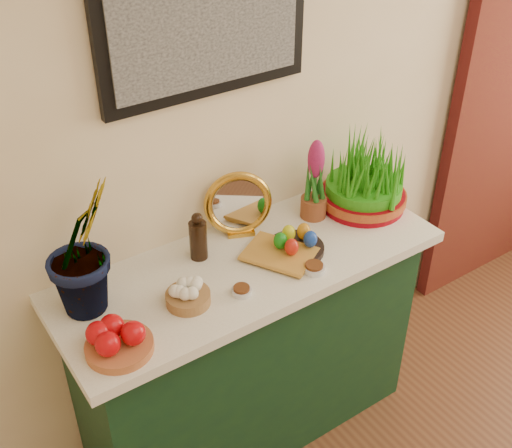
{
  "coord_description": "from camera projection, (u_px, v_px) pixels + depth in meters",
  "views": [
    {
      "loc": [
        -1.43,
        0.51,
        2.27
      ],
      "look_at": [
        -0.45,
        1.95,
        1.07
      ],
      "focal_mm": 45.0,
      "sensor_mm": 36.0,
      "label": 1
    }
  ],
  "objects": [
    {
      "name": "sideboard",
      "position": [
        249.0,
        353.0,
        2.52
      ],
      "size": [
        1.3,
        0.45,
        0.85
      ],
      "primitive_type": "cube",
      "color": "#14371A",
      "rests_on": "ground"
    },
    {
      "name": "tablecloth",
      "position": [
        248.0,
        264.0,
        2.27
      ],
      "size": [
        1.4,
        0.55,
        0.04
      ],
      "primitive_type": "cube",
      "color": "white",
      "rests_on": "sideboard"
    },
    {
      "name": "hyacinth_green",
      "position": [
        79.0,
        228.0,
        1.89
      ],
      "size": [
        0.37,
        0.34,
        0.59
      ],
      "primitive_type": "imported",
      "rotation": [
        0.0,
        0.0,
        0.38
      ],
      "color": "#246E1F",
      "rests_on": "tablecloth"
    },
    {
      "name": "apple_bowl",
      "position": [
        118.0,
        340.0,
        1.87
      ],
      "size": [
        0.22,
        0.22,
        0.1
      ],
      "color": "#AF5D32",
      "rests_on": "tablecloth"
    },
    {
      "name": "garlic_basket",
      "position": [
        188.0,
        295.0,
        2.05
      ],
      "size": [
        0.15,
        0.15,
        0.08
      ],
      "color": "#99673D",
      "rests_on": "tablecloth"
    },
    {
      "name": "vinegar_cruet",
      "position": [
        198.0,
        238.0,
        2.22
      ],
      "size": [
        0.06,
        0.06,
        0.18
      ],
      "color": "black",
      "rests_on": "tablecloth"
    },
    {
      "name": "mirror",
      "position": [
        238.0,
        205.0,
        2.33
      ],
      "size": [
        0.25,
        0.15,
        0.25
      ],
      "color": "gold",
      "rests_on": "tablecloth"
    },
    {
      "name": "book",
      "position": [
        269.0,
        268.0,
        2.19
      ],
      "size": [
        0.26,
        0.29,
        0.03
      ],
      "primitive_type": "imported",
      "rotation": [
        0.0,
        0.0,
        0.51
      ],
      "color": "#C28630",
      "rests_on": "tablecloth"
    },
    {
      "name": "spice_dish_left",
      "position": [
        242.0,
        291.0,
        2.1
      ],
      "size": [
        0.07,
        0.07,
        0.03
      ],
      "color": "silver",
      "rests_on": "tablecloth"
    },
    {
      "name": "spice_dish_right",
      "position": [
        314.0,
        268.0,
        2.19
      ],
      "size": [
        0.08,
        0.08,
        0.03
      ],
      "color": "silver",
      "rests_on": "tablecloth"
    },
    {
      "name": "egg_plate",
      "position": [
        295.0,
        244.0,
        2.28
      ],
      "size": [
        0.22,
        0.22,
        0.09
      ],
      "color": "black",
      "rests_on": "tablecloth"
    },
    {
      "name": "hyacinth_pink",
      "position": [
        315.0,
        183.0,
        2.4
      ],
      "size": [
        0.1,
        0.1,
        0.33
      ],
      "color": "brown",
      "rests_on": "tablecloth"
    },
    {
      "name": "wheatgrass_sabzeh",
      "position": [
        365.0,
        178.0,
        2.48
      ],
      "size": [
        0.34,
        0.34,
        0.28
      ],
      "color": "maroon",
      "rests_on": "tablecloth"
    }
  ]
}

